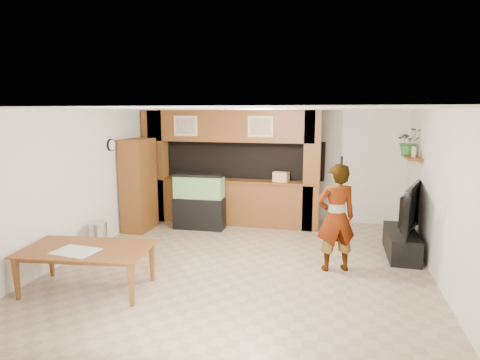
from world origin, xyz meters
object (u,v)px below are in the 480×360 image
(pantry_cabinet, at_px, (139,185))
(person, at_px, (336,218))
(dining_table, at_px, (87,270))
(aquarium, at_px, (199,202))
(television, at_px, (404,208))

(pantry_cabinet, xyz_separation_m, person, (4.19, -1.36, -0.12))
(person, distance_m, dining_table, 3.87)
(person, relative_size, dining_table, 0.97)
(aquarium, distance_m, person, 3.42)
(television, bearing_deg, person, 148.29)
(aquarium, xyz_separation_m, dining_table, (-0.51, -3.39, -0.28))
(pantry_cabinet, relative_size, dining_table, 1.10)
(person, bearing_deg, dining_table, 4.85)
(aquarium, relative_size, person, 0.70)
(person, bearing_deg, television, -160.35)
(aquarium, xyz_separation_m, person, (2.94, -1.73, 0.28))
(television, xyz_separation_m, person, (-1.16, -0.99, 0.00))
(pantry_cabinet, relative_size, television, 1.35)
(pantry_cabinet, bearing_deg, person, -17.95)
(pantry_cabinet, relative_size, aquarium, 1.62)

